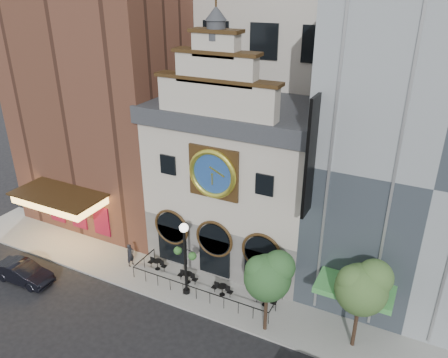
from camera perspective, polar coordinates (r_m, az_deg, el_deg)
ground at (r=30.50m, az=-4.81°, el=-16.84°), size 120.00×120.00×0.00m
sidewalk at (r=32.08m, az=-2.43°, el=-14.14°), size 44.00×5.00×0.15m
clock_building at (r=32.66m, az=1.91°, el=0.27°), size 12.60×8.78×18.65m
theater_building at (r=39.43m, az=-14.38°, el=12.86°), size 14.00×15.60×25.00m
retail_building at (r=30.86m, az=26.30°, el=3.07°), size 14.00×14.40×20.00m
cafe_railing at (r=31.76m, az=-2.44°, el=-13.40°), size 10.60×2.60×0.90m
bistro_0 at (r=33.89m, az=-8.71°, el=-10.91°), size 1.58×0.68×0.90m
bistro_1 at (r=32.34m, az=-4.77°, el=-12.63°), size 1.58×0.68×0.90m
bistro_2 at (r=31.15m, az=-0.24°, el=-14.22°), size 1.58×0.68×0.90m
bistro_3 at (r=30.47m, az=5.40°, el=-15.39°), size 1.58×0.68×0.90m
car_left at (r=35.55m, az=-24.74°, el=-11.02°), size 4.69×1.80×1.53m
pedestrian at (r=34.41m, az=-12.13°, el=-9.68°), size 0.52×0.72×1.84m
lamppost at (r=29.66m, az=-5.13°, el=-9.39°), size 1.78×0.69×5.59m
tree_left at (r=26.45m, az=5.85°, el=-12.31°), size 2.95×2.84×5.68m
tree_right at (r=26.34m, az=17.68°, el=-13.15°), size 3.10×2.98×5.96m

